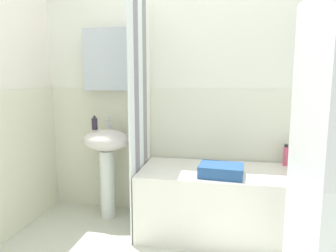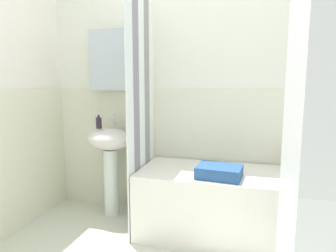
{
  "view_description": "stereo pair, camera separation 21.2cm",
  "coord_description": "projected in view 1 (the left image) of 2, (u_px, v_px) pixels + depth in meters",
  "views": [
    {
      "loc": [
        0.13,
        -1.49,
        1.26
      ],
      "look_at": [
        -0.3,
        0.88,
        0.9
      ],
      "focal_mm": 31.77,
      "sensor_mm": 36.0,
      "label": 1
    },
    {
      "loc": [
        0.34,
        -1.45,
        1.26
      ],
      "look_at": [
        -0.3,
        0.88,
        0.9
      ],
      "focal_mm": 31.77,
      "sensor_mm": 36.0,
      "label": 2
    }
  ],
  "objects": [
    {
      "name": "lotion_bottle",
      "position": [
        328.0,
        155.0,
        2.49
      ],
      "size": [
        0.06,
        0.06,
        0.24
      ],
      "color": "#257D57",
      "rests_on": "bathtub"
    },
    {
      "name": "towel_folded",
      "position": [
        221.0,
        170.0,
        2.28
      ],
      "size": [
        0.35,
        0.28,
        0.09
      ],
      "primitive_type": "cube",
      "rotation": [
        0.0,
        0.0,
        -0.1
      ],
      "color": "#295087",
      "rests_on": "bathtub"
    },
    {
      "name": "shampoo_bottle",
      "position": [
        286.0,
        156.0,
        2.55
      ],
      "size": [
        0.04,
        0.04,
        0.19
      ],
      "color": "#CF4D69",
      "rests_on": "bathtub"
    },
    {
      "name": "faucet",
      "position": [
        109.0,
        122.0,
        2.77
      ],
      "size": [
        0.03,
        0.12,
        0.12
      ],
      "color": "silver",
      "rests_on": "sink"
    },
    {
      "name": "shower_curtain",
      "position": [
        141.0,
        114.0,
        2.48
      ],
      "size": [
        0.01,
        0.64,
        2.0
      ],
      "color": "white",
      "rests_on": "ground_plane"
    },
    {
      "name": "bathtub",
      "position": [
        240.0,
        203.0,
        2.44
      ],
      "size": [
        1.64,
        0.64,
        0.55
      ],
      "primitive_type": "cube",
      "color": "white",
      "rests_on": "ground_plane"
    },
    {
      "name": "wall_back_tiled",
      "position": [
        201.0,
        95.0,
        2.73
      ],
      "size": [
        3.6,
        0.18,
        2.4
      ],
      "color": "silver",
      "rests_on": "ground_plane"
    },
    {
      "name": "sink",
      "position": [
        107.0,
        153.0,
        2.73
      ],
      "size": [
        0.44,
        0.34,
        0.83
      ],
      "color": "white",
      "rests_on": "ground_plane"
    },
    {
      "name": "soap_dispenser",
      "position": [
        95.0,
        124.0,
        2.68
      ],
      "size": [
        0.05,
        0.05,
        0.13
      ],
      "color": "#2D2235",
      "rests_on": "sink"
    },
    {
      "name": "body_wash_bottle",
      "position": [
        314.0,
        158.0,
        2.55
      ],
      "size": [
        0.06,
        0.06,
        0.15
      ],
      "color": "#3359A4",
      "rests_on": "bathtub"
    },
    {
      "name": "conditioner_bottle",
      "position": [
        299.0,
        155.0,
        2.55
      ],
      "size": [
        0.05,
        0.05,
        0.2
      ],
      "color": "#212D25",
      "rests_on": "bathtub"
    }
  ]
}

